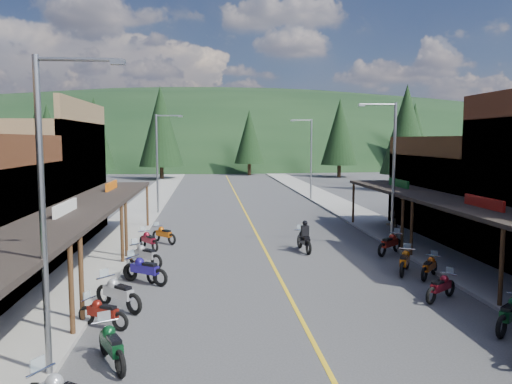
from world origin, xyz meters
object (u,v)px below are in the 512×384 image
object	(u,v)px
pine_1	(85,132)
pine_8	(38,140)
bike_west_11	(149,239)
streetlight_2	(391,168)
bike_west_12	(164,233)
streetlight_3	(310,155)
bike_east_8	(429,266)
bike_east_9	(405,260)
streetlight_1	(159,159)
bike_west_9	(141,268)
pine_3	(249,137)
pine_10	(95,134)
bike_west_6	(103,311)
bike_west_7	(118,292)
bike_east_7	(441,286)
shop_east_3	(476,195)
bike_west_10	(145,254)
bike_west_8	(145,268)
pine_4	(340,132)
pine_11	(406,129)
pine_6	(492,137)
bike_east_6	(511,312)
shop_west_3	(21,183)
pine_5	(407,129)
pine_9	(414,137)
rider_on_bike	(304,239)
pedestrian_east_b	(392,225)
pine_2	(161,126)
bike_east_10	(390,242)
pine_7	(48,133)
streetlight_0	(48,203)
bike_west_5	(112,343)

from	to	relation	value
pine_1	pine_8	size ratio (longest dim) A/B	1.25
bike_west_11	pine_8	bearing A→B (deg)	83.77
streetlight_2	bike_west_12	bearing A→B (deg)	168.90
streetlight_3	bike_west_12	world-z (taller)	streetlight_3
bike_east_8	bike_east_9	bearing A→B (deg)	174.65
streetlight_1	bike_west_9	bearing A→B (deg)	-87.00
pine_3	bike_east_8	size ratio (longest dim) A/B	5.78
streetlight_3	pine_10	bearing A→B (deg)	141.29
pine_1	bike_west_6	bearing A→B (deg)	-76.43
bike_west_7	bike_east_7	size ratio (longest dim) A/B	1.19
shop_east_3	bike_west_10	xyz separation A→B (m)	(-19.82, -6.23, -1.91)
bike_west_8	bike_east_7	size ratio (longest dim) A/B	1.18
pine_3	pine_4	size ratio (longest dim) A/B	0.88
streetlight_3	pine_11	xyz separation A→B (m)	(13.05, 8.00, 2.73)
pine_6	bike_east_6	size ratio (longest dim) A/B	4.95
shop_west_3	bike_east_8	world-z (taller)	shop_west_3
pine_1	pine_8	world-z (taller)	pine_1
streetlight_2	pine_4	bearing A→B (deg)	78.01
pine_5	pine_9	world-z (taller)	pine_5
pine_9	bike_west_9	xyz separation A→B (m)	(-29.94, -42.32, -5.83)
bike_west_8	rider_on_bike	world-z (taller)	rider_on_bike
streetlight_1	streetlight_3	world-z (taller)	same
pedestrian_east_b	pine_6	bearing A→B (deg)	-146.00
pine_1	pine_2	size ratio (longest dim) A/B	0.89
bike_east_9	bike_west_10	bearing A→B (deg)	-161.10
bike_east_6	bike_east_10	world-z (taller)	bike_east_10
pine_2	pine_9	size ratio (longest dim) A/B	1.30
pine_3	bike_east_9	distance (m)	63.56
bike_west_7	pine_7	bearing A→B (deg)	60.27
pine_3	bike_west_8	bearing A→B (deg)	-98.68
bike_east_6	bike_east_8	bearing A→B (deg)	139.26
shop_east_3	pine_2	bearing A→B (deg)	116.96
pine_4	bike_west_6	xyz separation A→B (m)	(-24.46, -62.64, -6.69)
streetlight_0	bike_east_8	xyz separation A→B (m)	(13.43, 7.90, -3.92)
streetlight_2	streetlight_3	distance (m)	22.00
rider_on_bike	bike_west_5	bearing A→B (deg)	-126.32
pine_1	bike_east_6	xyz separation A→B (m)	(30.33, -74.19, -6.60)
pine_6	bike_west_6	world-z (taller)	pine_6
streetlight_3	bike_east_8	xyz separation A→B (m)	(-0.47, -28.10, -3.92)
pine_2	pine_5	size ratio (longest dim) A/B	1.00
pine_8	bike_west_7	distance (m)	44.20
pine_11	pine_6	bearing A→B (deg)	45.00
pine_5	rider_on_bike	size ratio (longest dim) A/B	5.92
shop_west_3	pine_1	distance (m)	59.70
pine_5	bike_west_6	xyz separation A→B (m)	(-40.46, -74.64, -7.45)
streetlight_1	rider_on_bike	bearing A→B (deg)	-58.14
streetlight_2	pine_1	xyz separation A→B (m)	(-30.95, 62.00, 2.78)
bike_west_6	bike_west_7	size ratio (longest dim) A/B	0.82
bike_east_6	bike_east_7	world-z (taller)	bike_east_6
pine_8	bike_west_9	distance (m)	40.99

